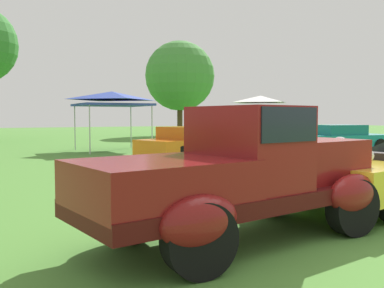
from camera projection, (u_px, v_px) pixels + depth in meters
The scene contains 7 objects.
ground_plane at pixel (293, 243), 5.35m from camera, with size 120.00×120.00×0.00m, color #4C8433.
feature_pickup_truck at pixel (243, 172), 5.43m from camera, with size 4.45×2.30×1.70m.
show_car_orange at pixel (191, 144), 14.99m from camera, with size 4.15×2.75×1.22m.
show_car_teal at pixel (342, 139), 18.26m from camera, with size 4.44×2.30×1.22m.
canopy_tent_center_field at pixel (112, 98), 19.55m from camera, with size 3.09×3.09×2.71m.
canopy_tent_right_field at pixel (261, 101), 23.46m from camera, with size 2.65×2.65×2.71m.
treeline_mid_right at pixel (180, 76), 35.32m from camera, with size 5.71×5.71×7.76m.
Camera 1 is at (-3.56, -4.08, 1.57)m, focal length 40.16 mm.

